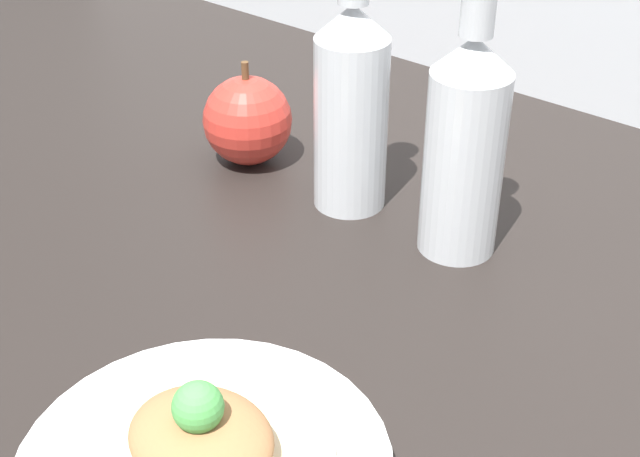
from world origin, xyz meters
The scene contains 5 objects.
ground_plane centered at (0.00, 0.00, -2.00)cm, with size 180.00×110.00×4.00cm, color black.
plated_food centered at (-0.19, -9.95, 3.34)cm, with size 15.53×15.53×5.79cm.
cider_bottle_left centered at (-13.49, 21.02, 9.83)cm, with size 6.37×6.37×24.50cm.
cider_bottle_right centered at (-2.26, 21.02, 9.83)cm, with size 6.37×6.37×24.50cm.
apple centered at (-25.85, 21.02, 4.26)cm, with size 8.51×8.51×10.14cm.
Camera 1 is at (28.48, -33.57, 41.05)cm, focal length 50.00 mm.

